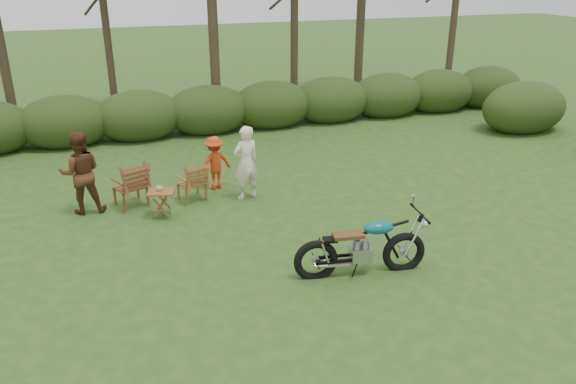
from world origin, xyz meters
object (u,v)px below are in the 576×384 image
object	(u,v)px
lawn_chair_left	(132,205)
cup	(159,188)
motorcycle	(359,273)
lawn_chair_right	(193,199)
adult_a	(247,198)
side_table	(162,204)
child	(216,188)
adult_b	(87,211)

from	to	relation	value
lawn_chair_left	cup	world-z (taller)	cup
lawn_chair_left	motorcycle	bearing A→B (deg)	107.22
lawn_chair_right	adult_a	size ratio (longest dim) A/B	0.53
motorcycle	side_table	size ratio (longest dim) A/B	3.79
lawn_chair_right	motorcycle	bearing A→B (deg)	99.83
lawn_chair_left	child	world-z (taller)	child
motorcycle	lawn_chair_right	distance (m)	4.47
lawn_chair_right	lawn_chair_left	bearing A→B (deg)	-22.11
lawn_chair_left	adult_a	size ratio (longest dim) A/B	0.60
motorcycle	child	world-z (taller)	child
cup	side_table	bearing A→B (deg)	-60.72
child	side_table	bearing A→B (deg)	26.66
lawn_chair_left	adult_a	distance (m)	2.42
lawn_chair_left	side_table	world-z (taller)	side_table
lawn_chair_left	adult_b	distance (m)	0.92
motorcycle	side_table	bearing A→B (deg)	138.52
adult_a	child	bearing A→B (deg)	-71.74
lawn_chair_right	adult_b	xyz separation A→B (m)	(-2.17, 0.08, 0.00)
side_table	adult_a	size ratio (longest dim) A/B	0.34
adult_a	adult_b	bearing A→B (deg)	-22.22
adult_b	child	distance (m)	2.81
child	cup	bearing A→B (deg)	24.99
motorcycle	adult_a	bearing A→B (deg)	112.50
lawn_chair_right	adult_a	distance (m)	1.17
cup	child	distance (m)	1.85
lawn_chair_left	side_table	distance (m)	1.00
cup	child	world-z (taller)	cup
side_table	lawn_chair_left	bearing A→B (deg)	124.18
child	lawn_chair_right	bearing A→B (deg)	23.07
lawn_chair_right	adult_b	bearing A→B (deg)	-19.21
side_table	child	distance (m)	1.78
adult_b	side_table	bearing A→B (deg)	153.46
motorcycle	lawn_chair_left	world-z (taller)	motorcycle
lawn_chair_left	cup	bearing A→B (deg)	102.93
lawn_chair_right	child	world-z (taller)	child
adult_a	adult_b	world-z (taller)	adult_b
motorcycle	cup	bearing A→B (deg)	138.40
lawn_chair_right	child	xyz separation A→B (m)	(0.61, 0.46, 0.00)
lawn_chair_right	lawn_chair_left	xyz separation A→B (m)	(-1.26, 0.11, 0.00)
lawn_chair_right	adult_a	world-z (taller)	adult_a
lawn_chair_right	adult_b	size ratio (longest dim) A/B	0.50
lawn_chair_right	cup	xyz separation A→B (m)	(-0.75, -0.64, 0.60)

